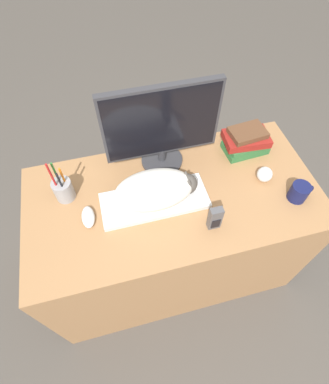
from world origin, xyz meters
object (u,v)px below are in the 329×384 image
(monitor, at_px, (162,126))
(computer_mouse, at_px, (88,217))
(pen_cup, at_px, (63,189))
(phone, at_px, (215,218))
(coffee_mug, at_px, (299,192))
(cat, at_px, (157,189))
(baseball, at_px, (265,174))
(keyboard, at_px, (155,201))
(book_stack, at_px, (246,141))

(monitor, relative_size, computer_mouse, 4.73)
(pen_cup, relative_size, phone, 1.86)
(coffee_mug, distance_m, phone, 0.41)
(monitor, xyz_separation_m, phone, (0.12, -0.40, -0.17))
(coffee_mug, xyz_separation_m, phone, (-0.41, -0.04, 0.02))
(cat, height_order, baseball, cat)
(coffee_mug, relative_size, pen_cup, 0.47)
(keyboard, distance_m, baseball, 0.52)
(baseball, relative_size, book_stack, 0.31)
(keyboard, distance_m, computer_mouse, 0.29)
(coffee_mug, bearing_deg, phone, -174.05)
(cat, bearing_deg, keyboard, 180.00)
(cat, distance_m, book_stack, 0.54)
(coffee_mug, height_order, book_stack, book_stack)
(coffee_mug, bearing_deg, book_stack, 108.81)
(baseball, bearing_deg, coffee_mug, -53.37)
(monitor, height_order, phone, monitor)
(keyboard, height_order, computer_mouse, computer_mouse)
(monitor, xyz_separation_m, computer_mouse, (-0.39, -0.24, -0.21))
(coffee_mug, xyz_separation_m, baseball, (-0.10, 0.13, -0.01))
(cat, xyz_separation_m, computer_mouse, (-0.30, -0.01, -0.08))
(computer_mouse, relative_size, pen_cup, 0.47)
(book_stack, bearing_deg, phone, -128.75)
(keyboard, bearing_deg, computer_mouse, -177.72)
(monitor, height_order, book_stack, monitor)
(baseball, bearing_deg, computer_mouse, -179.24)
(monitor, distance_m, book_stack, 0.45)
(baseball, bearing_deg, keyboard, 179.91)
(keyboard, xyz_separation_m, baseball, (0.52, -0.00, 0.02))
(monitor, bearing_deg, pen_cup, -168.65)
(baseball, bearing_deg, pen_cup, 171.69)
(baseball, distance_m, phone, 0.36)
(monitor, bearing_deg, cat, -110.13)
(pen_cup, distance_m, book_stack, 0.89)
(baseball, xyz_separation_m, phone, (-0.31, -0.18, 0.03))
(baseball, relative_size, phone, 0.56)
(computer_mouse, relative_size, baseball, 1.54)
(pen_cup, bearing_deg, monitor, 11.35)
(keyboard, height_order, monitor, monitor)
(cat, relative_size, computer_mouse, 3.29)
(cat, distance_m, computer_mouse, 0.31)
(pen_cup, height_order, baseball, pen_cup)
(computer_mouse, distance_m, pen_cup, 0.17)
(computer_mouse, xyz_separation_m, book_stack, (0.80, 0.21, 0.05))
(phone, bearing_deg, pen_cup, 152.26)
(keyboard, bearing_deg, book_stack, 20.89)
(cat, relative_size, coffee_mug, 3.23)
(monitor, xyz_separation_m, pen_cup, (-0.47, -0.09, -0.17))
(monitor, relative_size, baseball, 7.28)
(monitor, bearing_deg, computer_mouse, -148.53)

